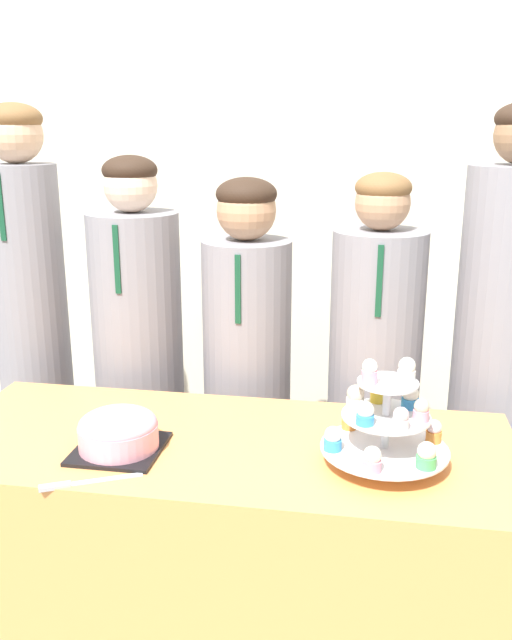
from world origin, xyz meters
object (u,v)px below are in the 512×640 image
object	(u,v)px
cake_knife	(74,484)
student_1	(140,379)
cupcake_stand	(386,421)
student_3	(373,400)
round_cake	(118,431)
student_2	(247,392)
student_0	(34,344)
student_4	(498,379)

from	to	relation	value
cake_knife	student_1	world-z (taller)	student_1
cupcake_stand	student_3	distance (m)	0.65
round_cake	student_2	size ratio (longest dim) A/B	0.16
student_0	student_4	distance (m)	1.62
cake_knife	student_0	xyz separation A→B (m)	(-0.53, 0.84, 0.05)
cupcake_stand	student_4	xyz separation A→B (m)	(0.37, 0.62, -0.10)
round_cake	student_4	world-z (taller)	student_4
cake_knife	student_0	distance (m)	1.00
cake_knife	student_2	xyz separation A→B (m)	(0.26, 0.84, -0.09)
round_cake	student_0	distance (m)	0.87
cake_knife	cupcake_stand	distance (m)	0.76
student_1	cake_knife	bearing A→B (deg)	-81.03
cake_knife	student_1	bearing A→B (deg)	72.51
student_4	student_0	bearing A→B (deg)	-180.00
student_1	student_4	world-z (taller)	student_4
round_cake	cake_knife	size ratio (longest dim) A/B	0.99
student_0	student_3	xyz separation A→B (m)	(1.22, -0.00, -0.13)
student_1	student_4	distance (m)	1.22
student_4	round_cake	bearing A→B (deg)	-147.70
student_2	cake_knife	bearing A→B (deg)	-106.90
cupcake_stand	student_3	bearing A→B (deg)	92.37
student_0	student_4	bearing A→B (deg)	0.00
cupcake_stand	student_3	world-z (taller)	student_3
round_cake	student_1	xyz separation A→B (m)	(-0.18, 0.66, -0.12)
student_2	student_3	bearing A→B (deg)	0.00
student_2	student_4	size ratio (longest dim) A/B	0.86
round_cake	student_2	world-z (taller)	student_2
round_cake	student_0	size ratio (longest dim) A/B	0.13
student_3	student_2	bearing A→B (deg)	-180.00
student_1	student_4	size ratio (longest dim) A/B	0.90
cake_knife	student_3	xyz separation A→B (m)	(0.69, 0.84, -0.09)
cupcake_stand	student_2	world-z (taller)	student_2
cake_knife	student_2	bearing A→B (deg)	46.64
cake_knife	student_4	bearing A→B (deg)	11.34
cake_knife	student_3	world-z (taller)	student_3
student_3	student_4	xyz separation A→B (m)	(0.40, 0.00, 0.10)
round_cake	student_3	xyz separation A→B (m)	(0.65, 0.66, -0.14)
round_cake	student_3	world-z (taller)	student_3
round_cake	student_4	bearing A→B (deg)	32.30
round_cake	student_2	bearing A→B (deg)	72.09
round_cake	cupcake_stand	distance (m)	0.68
round_cake	cake_knife	world-z (taller)	round_cake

